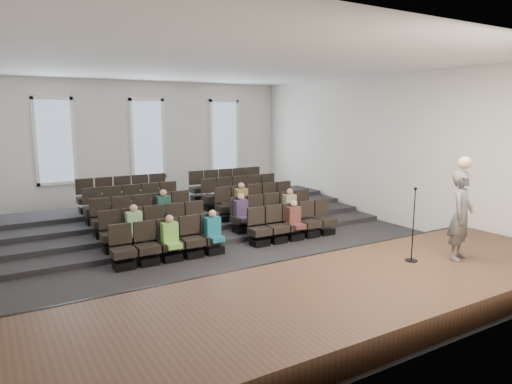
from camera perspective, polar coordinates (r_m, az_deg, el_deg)
ground at (r=13.23m, az=-3.61°, el=-6.50°), size 14.00×14.00×0.00m
ceiling at (r=12.77m, az=-3.86°, el=15.62°), size 12.00×14.00×0.02m
wall_back at (r=19.25m, az=-13.43°, el=5.92°), size 12.00×0.04×5.00m
wall_front at (r=7.32m, az=22.40°, el=-0.43°), size 12.00×0.04×5.00m
wall_right at (r=16.41m, az=15.37°, el=5.22°), size 0.04×14.00×5.00m
stage at (r=9.18m, az=11.60°, el=-12.55°), size 11.80×3.60×0.50m
stage_lip at (r=10.45m, az=4.95°, el=-9.56°), size 11.80×0.06×0.52m
risers at (r=15.98m, az=-8.88°, el=-3.03°), size 11.80×4.80×0.60m
seating_rows at (r=14.41m, az=-6.47°, el=-2.40°), size 6.80×4.70×1.67m
windows at (r=19.18m, az=-13.39°, el=6.51°), size 8.44×0.10×3.24m
audience at (r=13.31m, az=-4.29°, el=-2.81°), size 5.45×2.64×1.10m
speaker at (r=11.02m, az=24.25°, el=-2.69°), size 0.84×0.70×1.98m
mic_stand at (r=10.59m, az=18.97°, el=-5.61°), size 0.28×0.28×1.65m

